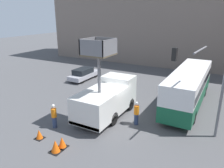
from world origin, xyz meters
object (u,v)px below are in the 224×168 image
at_px(utility_truck, 107,98).
at_px(parked_car_curbside, 84,74).
at_px(traffic_cone_mid_road, 55,146).
at_px(traffic_light_pole, 204,76).
at_px(traffic_cone_far_side, 62,142).
at_px(traffic_cone_near_truck, 39,134).
at_px(road_worker_near_truck, 54,116).
at_px(city_bus, 189,85).
at_px(road_worker_directing, 136,113).

bearing_deg(utility_truck, parked_car_curbside, 135.54).
bearing_deg(traffic_cone_mid_road, utility_truck, 87.07).
bearing_deg(traffic_light_pole, traffic_cone_mid_road, -137.11).
xyz_separation_m(utility_truck, traffic_cone_mid_road, (-0.29, -5.66, -1.22)).
bearing_deg(utility_truck, traffic_cone_mid_road, -92.93).
bearing_deg(traffic_cone_far_side, traffic_cone_near_truck, 179.23).
height_order(road_worker_near_truck, traffic_cone_near_truck, road_worker_near_truck).
height_order(city_bus, traffic_cone_far_side, city_bus).
distance_m(utility_truck, road_worker_directing, 2.72).
xyz_separation_m(road_worker_near_truck, traffic_cone_mid_road, (2.11, -2.22, -0.54)).
relative_size(traffic_light_pole, traffic_cone_far_side, 8.45).
distance_m(road_worker_directing, traffic_cone_far_side, 5.76).
bearing_deg(traffic_cone_far_side, road_worker_directing, 59.71).
height_order(utility_truck, parked_car_curbside, utility_truck).
relative_size(utility_truck, traffic_cone_mid_road, 7.98).
bearing_deg(traffic_cone_far_side, traffic_light_pole, 40.50).
relative_size(traffic_cone_mid_road, parked_car_curbside, 0.17).
xyz_separation_m(city_bus, traffic_light_pole, (1.54, -4.44, 2.19)).
relative_size(city_bus, traffic_cone_mid_road, 13.42).
relative_size(traffic_cone_near_truck, traffic_cone_far_side, 0.92).
bearing_deg(parked_car_curbside, traffic_cone_near_truck, -66.81).
height_order(traffic_light_pole, road_worker_directing, traffic_light_pole).
relative_size(traffic_light_pole, road_worker_directing, 3.28).
bearing_deg(parked_car_curbside, traffic_cone_mid_road, -60.82).
relative_size(city_bus, road_worker_near_truck, 5.81).
relative_size(traffic_cone_near_truck, traffic_cone_mid_road, 0.83).
relative_size(traffic_cone_mid_road, traffic_cone_far_side, 1.11).
bearing_deg(traffic_light_pole, traffic_cone_near_truck, -146.46).
bearing_deg(traffic_cone_mid_road, road_worker_directing, 62.06).
bearing_deg(road_worker_directing, traffic_cone_near_truck, -6.25).
distance_m(road_worker_near_truck, traffic_cone_near_truck, 1.75).
bearing_deg(traffic_cone_mid_road, city_bus, 63.23).
height_order(road_worker_near_truck, road_worker_directing, road_worker_directing).
height_order(traffic_light_pole, traffic_cone_near_truck, traffic_light_pole).
xyz_separation_m(city_bus, traffic_cone_far_side, (-5.54, -10.48, -1.56)).
relative_size(city_bus, parked_car_curbside, 2.26).
bearing_deg(city_bus, traffic_cone_far_side, 160.40).
distance_m(traffic_light_pole, traffic_cone_far_side, 10.03).
relative_size(city_bus, road_worker_directing, 5.78).
xyz_separation_m(traffic_cone_near_truck, parked_car_curbside, (-5.39, 12.57, 0.42)).
distance_m(utility_truck, traffic_cone_mid_road, 5.80).
bearing_deg(road_worker_directing, parked_car_curbside, -88.14).
distance_m(traffic_light_pole, road_worker_near_truck, 10.68).
xyz_separation_m(road_worker_near_truck, traffic_cone_near_truck, (0.15, -1.63, -0.61)).
bearing_deg(traffic_cone_far_side, traffic_cone_mid_road, -93.30).
bearing_deg(traffic_cone_mid_road, parked_car_curbside, 119.18).
distance_m(traffic_cone_mid_road, traffic_cone_far_side, 0.56).
bearing_deg(utility_truck, road_worker_directing, -3.43).
bearing_deg(traffic_cone_near_truck, parked_car_curbside, 113.19).
height_order(road_worker_directing, parked_car_curbside, road_worker_directing).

